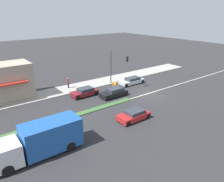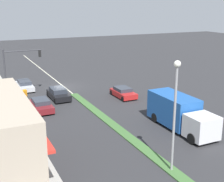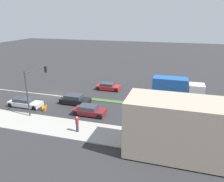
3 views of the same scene
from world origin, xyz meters
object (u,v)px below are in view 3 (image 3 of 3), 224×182
suv_black (75,100)px  hatchback_red (108,87)px  pedestrian (77,124)px  warning_aframe_sign (44,108)px  sedan_silver (25,102)px  delivery_truck (176,87)px  traffic_signal_main (34,83)px  sedan_maroon (89,110)px

suv_black → hatchback_red: size_ratio=1.08×
pedestrian → suv_black: pedestrian is taller
warning_aframe_sign → sedan_silver: bearing=-99.8°
pedestrian → delivery_truck: (-14.45, 9.58, 0.43)m
traffic_signal_main → delivery_truck: bearing=123.5°
warning_aframe_sign → suv_black: suv_black is taller
delivery_truck → sedan_maroon: delivery_truck is taller
pedestrian → sedan_silver: bearing=-114.3°
warning_aframe_sign → delivery_truck: 19.26m
pedestrian → sedan_maroon: (-4.45, -0.47, -0.43)m
suv_black → hatchback_red: (-7.20, 2.58, -0.06)m
warning_aframe_sign → suv_black: (-3.39, 2.69, 0.20)m
traffic_signal_main → delivery_truck: (-11.12, 16.82, -2.43)m
warning_aframe_sign → hatchback_red: 11.83m
traffic_signal_main → sedan_silver: size_ratio=1.23×
warning_aframe_sign → sedan_silver: 3.45m
pedestrian → warning_aframe_sign: bearing=-120.8°
delivery_truck → hatchback_red: delivery_truck is taller
sedan_maroon → hatchback_red: 10.03m
pedestrian → sedan_silver: size_ratio=0.38×
delivery_truck → hatchback_red: 10.81m
pedestrian → hatchback_red: size_ratio=0.45×
suv_black → warning_aframe_sign: bearing=-38.5°
pedestrian → warning_aframe_sign: pedestrian is taller
pedestrian → warning_aframe_sign: 7.56m
pedestrian → hatchback_red: pedestrian is taller
warning_aframe_sign → sedan_silver: (-0.59, -3.39, 0.14)m
warning_aframe_sign → hatchback_red: (-10.59, 5.28, 0.15)m
delivery_truck → sedan_maroon: bearing=-45.2°
sedan_silver → sedan_maroon: (0.00, 9.39, 0.03)m
delivery_truck → sedan_silver: delivery_truck is taller
warning_aframe_sign → sedan_maroon: size_ratio=0.21×
pedestrian → traffic_signal_main: bearing=-114.6°
traffic_signal_main → suv_black: (-3.92, 3.47, -3.27)m
delivery_truck → sedan_silver: size_ratio=1.65×
pedestrian → warning_aframe_sign: size_ratio=2.07×
sedan_silver → traffic_signal_main: bearing=66.8°
warning_aframe_sign → delivery_truck: (-10.59, 16.05, 1.04)m
delivery_truck → sedan_maroon: size_ratio=1.90×
delivery_truck → hatchback_red: (0.00, -10.77, -0.89)m
sedan_silver → hatchback_red: size_ratio=1.19×
suv_black → hatchback_red: 7.65m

